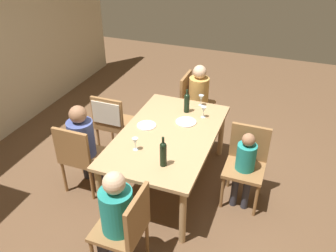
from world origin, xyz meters
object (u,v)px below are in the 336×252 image
(dining_table, at_px, (168,139))
(chair_far_left, at_px, (79,154))
(person_man_guest, at_px, (200,95))
(dinner_plate_host, at_px, (186,122))
(wine_bottle_dark_red, at_px, (187,102))
(chair_near, at_px, (246,160))
(wine_glass_centre, at_px, (201,98))
(wine_glass_near_right, at_px, (135,142))
(chair_left_end, at_px, (127,226))
(chair_right_end, at_px, (193,100))
(wine_glass_near_left, at_px, (203,110))
(person_child_small, at_px, (245,164))
(dinner_plate_guest_left, at_px, (146,125))
(person_woman_host, at_px, (83,141))
(wine_bottle_tall_green, at_px, (163,153))
(chair_far_right, at_px, (111,118))
(person_man_bearded, at_px, (115,214))

(dining_table, bearing_deg, chair_far_left, 118.08)
(person_man_guest, bearing_deg, dinner_plate_host, 5.49)
(wine_bottle_dark_red, xyz_separation_m, dinner_plate_host, (-0.25, -0.08, -0.13))
(chair_near, bearing_deg, wine_glass_centre, -43.26)
(person_man_guest, relative_size, wine_glass_near_right, 7.36)
(wine_glass_near_right, bearing_deg, chair_left_end, -160.47)
(chair_right_end, bearing_deg, person_man_guest, 90.00)
(person_man_guest, distance_m, wine_glass_near_left, 0.84)
(chair_far_left, distance_m, person_child_small, 1.89)
(chair_far_left, xyz_separation_m, wine_glass_near_left, (0.99, -1.20, 0.31))
(wine_bottle_dark_red, height_order, dinner_plate_guest_left, wine_bottle_dark_red)
(person_woman_host, relative_size, dinner_plate_guest_left, 4.87)
(person_woman_host, bearing_deg, dining_table, 22.31)
(person_child_small, bearing_deg, chair_left_end, 56.41)
(dining_table, height_order, chair_right_end, chair_right_end)
(person_man_guest, distance_m, wine_bottle_tall_green, 1.87)
(chair_far_right, xyz_separation_m, wine_glass_near_left, (0.22, -1.20, 0.25))
(wine_bottle_tall_green, distance_m, dinner_plate_host, 0.89)
(chair_far_left, xyz_separation_m, person_man_bearded, (-0.78, -0.89, 0.11))
(chair_far_left, bearing_deg, wine_glass_near_left, 39.66)
(person_woman_host, relative_size, person_man_guest, 1.02)
(chair_near, distance_m, wine_glass_centre, 1.08)
(person_woman_host, relative_size, wine_glass_centre, 7.52)
(chair_far_left, xyz_separation_m, wine_bottle_dark_red, (1.05, -0.96, 0.34))
(chair_far_left, xyz_separation_m, chair_near, (0.58, -1.83, 0.00))
(person_child_small, xyz_separation_m, dinner_plate_guest_left, (0.09, 1.22, 0.18))
(person_woman_host, relative_size, wine_bottle_dark_red, 3.58)
(dining_table, distance_m, wine_bottle_tall_green, 0.64)
(chair_near, xyz_separation_m, dinner_plate_host, (0.22, 0.80, 0.21))
(person_man_bearded, height_order, wine_glass_near_right, person_man_bearded)
(chair_far_left, bearing_deg, dining_table, 28.08)
(wine_bottle_dark_red, bearing_deg, dinner_plate_host, -163.34)
(person_woman_host, height_order, dinner_plate_host, person_woman_host)
(person_man_bearded, relative_size, wine_glass_near_left, 7.48)
(chair_left_end, height_order, chair_right_end, same)
(wine_bottle_tall_green, bearing_deg, dinner_plate_host, 3.01)
(dining_table, height_order, person_child_small, person_child_small)
(person_man_bearded, xyz_separation_m, wine_bottle_tall_green, (0.70, -0.19, 0.24))
(dining_table, xyz_separation_m, wine_glass_centre, (0.79, -0.16, 0.18))
(dinner_plate_guest_left, bearing_deg, chair_far_right, 70.72)
(chair_right_end, bearing_deg, chair_left_end, 3.92)
(wine_glass_near_right, bearing_deg, person_child_small, -70.26)
(person_woman_host, xyz_separation_m, wine_bottle_tall_green, (-0.20, -1.08, 0.24))
(person_child_small, bearing_deg, wine_bottle_tall_green, 36.11)
(chair_far_left, distance_m, dinner_plate_guest_left, 0.85)
(chair_right_end, height_order, wine_glass_centre, chair_right_end)
(chair_right_end, xyz_separation_m, person_man_guest, (0.00, -0.11, 0.10))
(chair_far_left, bearing_deg, chair_near, 17.45)
(wine_bottle_tall_green, bearing_deg, chair_right_end, 7.77)
(dining_table, distance_m, wine_glass_centre, 0.83)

